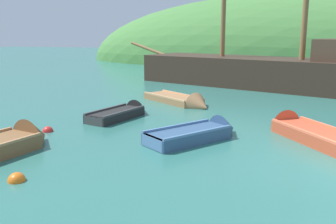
# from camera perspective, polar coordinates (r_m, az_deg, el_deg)

# --- Properties ---
(shore_hill) EXTENTS (42.88, 19.36, 13.97)m
(shore_hill) POSITION_cam_1_polar(r_m,az_deg,el_deg) (41.65, 17.07, 7.30)
(shore_hill) COLOR #477F3D
(shore_hill) RESTS_ON ground
(sailing_ship) EXTENTS (16.97, 8.10, 12.90)m
(sailing_ship) POSITION_cam_1_polar(r_m,az_deg,el_deg) (22.26, 14.56, 5.30)
(sailing_ship) COLOR #38281E
(sailing_ship) RESTS_ON ground
(rowboat_outer_left) EXTENTS (3.18, 3.74, 1.08)m
(rowboat_outer_left) POSITION_cam_1_polar(r_m,az_deg,el_deg) (12.01, 20.16, -3.05)
(rowboat_outer_left) COLOR #C64C2D
(rowboat_outer_left) RESTS_ON ground
(rowboat_portside) EXTENTS (3.74, 3.09, 1.09)m
(rowboat_portside) POSITION_cam_1_polar(r_m,az_deg,el_deg) (16.43, 2.24, 1.48)
(rowboat_portside) COLOR #9E7047
(rowboat_portside) RESTS_ON ground
(rowboat_far) EXTENTS (2.66, 3.17, 1.00)m
(rowboat_far) POSITION_cam_1_polar(r_m,az_deg,el_deg) (11.15, 4.98, -3.49)
(rowboat_far) COLOR #335175
(rowboat_far) RESTS_ON ground
(rowboat_center) EXTENTS (1.63, 3.05, 0.90)m
(rowboat_center) POSITION_cam_1_polar(r_m,az_deg,el_deg) (14.07, -6.81, -0.34)
(rowboat_center) COLOR black
(rowboat_center) RESTS_ON ground
(rowboat_near_dock) EXTENTS (1.91, 3.53, 1.21)m
(rowboat_near_dock) POSITION_cam_1_polar(r_m,az_deg,el_deg) (10.79, -23.91, -4.94)
(rowboat_near_dock) COLOR brown
(rowboat_near_dock) RESTS_ON ground
(buoy_red) EXTENTS (0.34, 0.34, 0.34)m
(buoy_red) POSITION_cam_1_polar(r_m,az_deg,el_deg) (12.52, -17.86, -2.85)
(buoy_red) COLOR red
(buoy_red) RESTS_ON ground
(buoy_orange) EXTENTS (0.38, 0.38, 0.38)m
(buoy_orange) POSITION_cam_1_polar(r_m,az_deg,el_deg) (8.70, -22.08, -9.74)
(buoy_orange) COLOR orange
(buoy_orange) RESTS_ON ground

